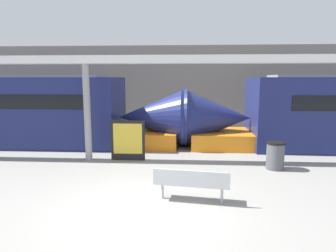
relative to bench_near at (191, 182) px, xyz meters
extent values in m
plane|color=gray|center=(-1.14, -0.54, -0.52)|extent=(60.00, 60.00, 0.00)
cube|color=gray|center=(-1.14, 11.09, 1.98)|extent=(56.00, 0.20, 5.00)
cone|color=navy|center=(1.17, 6.33, 0.80)|extent=(3.09, 2.64, 2.63)
cube|color=orange|center=(1.46, 6.33, -0.17)|extent=(2.78, 2.46, 0.70)
cone|color=navy|center=(-1.66, 6.33, 0.80)|extent=(3.09, 2.64, 2.63)
cube|color=orange|center=(-1.96, 6.33, -0.17)|extent=(2.78, 2.46, 0.70)
cube|color=#ADB2B7|center=(0.01, 0.08, -0.07)|extent=(1.92, 0.70, 0.04)
cube|color=#ADB2B7|center=(-0.02, -0.12, 0.14)|extent=(1.87, 0.30, 0.37)
cylinder|color=#ADB2B7|center=(-0.73, 0.19, -0.30)|extent=(0.07, 0.07, 0.43)
cylinder|color=#ADB2B7|center=(0.76, -0.03, -0.30)|extent=(0.07, 0.07, 0.43)
cylinder|color=#4C4F54|center=(2.87, 2.93, -0.08)|extent=(0.59, 0.59, 0.88)
cylinder|color=black|center=(2.87, 2.93, 0.39)|extent=(0.62, 0.62, 0.06)
cube|color=black|center=(-2.32, 3.75, 0.24)|extent=(1.27, 0.06, 1.51)
cube|color=gold|center=(-2.32, 3.71, 0.31)|extent=(1.08, 0.01, 1.14)
cylinder|color=gray|center=(-3.81, 3.69, 1.27)|extent=(0.25, 0.25, 3.58)
cube|color=silver|center=(-3.81, 3.69, 3.20)|extent=(28.00, 0.60, 0.28)
camera|label=1|loc=(-0.13, -7.10, 2.52)|focal=32.00mm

